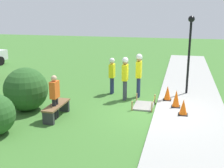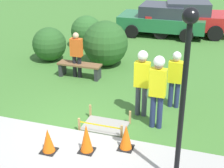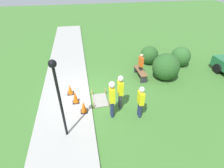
% 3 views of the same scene
% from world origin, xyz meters
% --- Properties ---
extents(ground_plane, '(60.00, 60.00, 0.00)m').
position_xyz_m(ground_plane, '(0.00, 0.00, 0.00)').
color(ground_plane, '#3D702D').
extents(sidewalk, '(28.00, 2.64, 0.10)m').
position_xyz_m(sidewalk, '(0.00, -1.32, 0.05)').
color(sidewalk, '#9E9E99').
rests_on(sidewalk, ground_plane).
extents(wet_concrete_patch, '(1.17, 0.82, 0.37)m').
position_xyz_m(wet_concrete_patch, '(0.65, 0.49, 0.04)').
color(wet_concrete_patch, gray).
rests_on(wet_concrete_patch, ground_plane).
extents(traffic_cone_near_patch, '(0.34, 0.34, 0.58)m').
position_xyz_m(traffic_cone_near_patch, '(-0.15, -1.04, 0.39)').
color(traffic_cone_near_patch, black).
rests_on(traffic_cone_near_patch, sidewalk).
extents(traffic_cone_far_patch, '(0.34, 0.34, 0.69)m').
position_xyz_m(traffic_cone_far_patch, '(0.65, -0.76, 0.44)').
color(traffic_cone_far_patch, black).
rests_on(traffic_cone_far_patch, sidewalk).
extents(traffic_cone_sidewalk_edge, '(0.34, 0.34, 0.61)m').
position_xyz_m(traffic_cone_sidewalk_edge, '(1.46, -0.39, 0.40)').
color(traffic_cone_sidewalk_edge, black).
rests_on(traffic_cone_sidewalk_edge, sidewalk).
extents(park_bench, '(1.52, 0.44, 0.50)m').
position_xyz_m(park_bench, '(-1.29, 3.40, 0.35)').
color(park_bench, '#2D2D33').
rests_on(park_bench, ground_plane).
extents(worker_supervisor, '(0.40, 0.28, 1.95)m').
position_xyz_m(worker_supervisor, '(1.89, 0.92, 1.20)').
color(worker_supervisor, navy).
rests_on(worker_supervisor, ground_plane).
extents(worker_assistant, '(0.40, 0.27, 1.87)m').
position_xyz_m(worker_assistant, '(1.37, 1.43, 1.13)').
color(worker_assistant, '#383D47').
rests_on(worker_assistant, ground_plane).
extents(worker_trainee, '(0.40, 0.24, 1.68)m').
position_xyz_m(worker_trainee, '(2.15, 2.20, 0.99)').
color(worker_trainee, navy).
rests_on(worker_trainee, ground_plane).
extents(bystander_in_orange_shirt, '(0.40, 0.22, 1.59)m').
position_xyz_m(bystander_in_orange_shirt, '(-1.38, 3.40, 0.89)').
color(bystander_in_orange_shirt, black).
rests_on(bystander_in_orange_shirt, ground_plane).
extents(lamppost_near, '(0.28, 0.28, 3.46)m').
position_xyz_m(lamppost_near, '(2.71, -1.18, 2.40)').
color(lamppost_near, black).
rests_on(lamppost_near, sidewalk).
extents(parked_car_green, '(4.18, 2.31, 1.47)m').
position_xyz_m(parked_car_green, '(0.41, 9.71, 0.76)').
color(parked_car_green, '#236B3D').
rests_on(parked_car_green, ground_plane).
extents(parked_car_red, '(4.32, 2.81, 1.62)m').
position_xyz_m(parked_car_red, '(1.53, 10.13, 0.84)').
color(parked_car_red, red).
rests_on(parked_car_red, ground_plane).
extents(shrub_rounded_near, '(1.31, 1.31, 1.31)m').
position_xyz_m(shrub_rounded_near, '(-3.08, 4.65, 0.65)').
color(shrub_rounded_near, '#285623').
rests_on(shrub_rounded_near, ground_plane).
extents(shrub_rounded_mid, '(1.68, 1.68, 1.68)m').
position_xyz_m(shrub_rounded_mid, '(-0.84, 4.85, 0.84)').
color(shrub_rounded_mid, '#285623').
rests_on(shrub_rounded_mid, ground_plane).
extents(shrub_rounded_far, '(1.37, 1.37, 1.37)m').
position_xyz_m(shrub_rounded_far, '(-2.37, 6.74, 0.68)').
color(shrub_rounded_far, '#2D6028').
rests_on(shrub_rounded_far, ground_plane).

